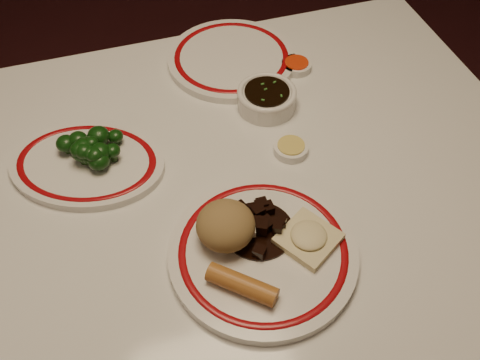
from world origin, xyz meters
name	(u,v)px	position (x,y,z in m)	size (l,w,h in m)	color
ground	(226,353)	(0.00, 0.00, 0.00)	(7.00, 7.00, 0.00)	black
dining_table	(219,216)	(0.00, 0.00, 0.66)	(1.20, 0.90, 0.75)	silver
main_plate	(263,253)	(0.03, -0.16, 0.76)	(0.38, 0.38, 0.02)	silver
rice_mound	(226,225)	(-0.02, -0.12, 0.80)	(0.09, 0.09, 0.07)	olive
spring_roll	(242,284)	(-0.02, -0.21, 0.78)	(0.03, 0.03, 0.11)	#AE6C2B
fried_wonton	(308,238)	(0.10, -0.17, 0.78)	(0.11, 0.11, 0.02)	beige
stirfry_heap	(260,225)	(0.04, -0.12, 0.78)	(0.11, 0.11, 0.03)	black
broccoli_plate	(87,164)	(-0.21, 0.11, 0.76)	(0.34, 0.32, 0.02)	silver
broccoli_pile	(89,149)	(-0.20, 0.12, 0.79)	(0.12, 0.10, 0.05)	#23471C
soy_bowl	(267,99)	(0.15, 0.17, 0.77)	(0.11, 0.11, 0.04)	silver
sweet_sour_dish	(296,66)	(0.25, 0.26, 0.76)	(0.06, 0.06, 0.02)	silver
mustard_dish	(291,148)	(0.15, 0.04, 0.76)	(0.06, 0.06, 0.02)	silver
far_plate	(231,58)	(0.12, 0.32, 0.76)	(0.34, 0.34, 0.02)	silver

